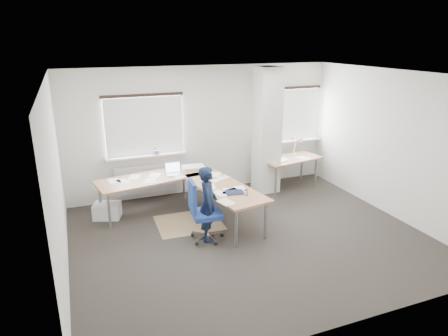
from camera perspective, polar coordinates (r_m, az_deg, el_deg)
name	(u,v)px	position (r m, az deg, el deg)	size (l,w,h in m)	color
ground	(249,237)	(7.17, 3.64, -9.77)	(6.00, 6.00, 0.00)	black
room_shell	(250,134)	(7.01, 3.72, 4.87)	(6.04, 5.04, 2.82)	silver
floor_mat	(189,223)	(7.68, -5.04, -7.79)	(1.20, 1.02, 0.01)	olive
white_crate	(107,211)	(8.12, -16.35, -5.87)	(0.50, 0.35, 0.30)	white
desk_main	(187,183)	(7.68, -5.28, -2.20)	(2.81, 2.63, 0.96)	#9D6643
desk_side	(290,160)	(9.27, 9.42, 1.17)	(1.50, 0.93, 1.22)	#9D6643
task_chair	(204,224)	(6.93, -2.81, -7.95)	(0.60, 0.59, 1.10)	navy
person	(208,204)	(6.81, -2.29, -5.13)	(0.48, 0.32, 1.32)	black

